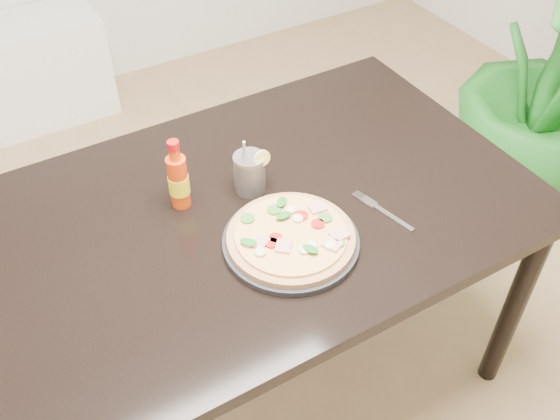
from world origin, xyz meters
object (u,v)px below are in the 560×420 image
dining_table (257,228)px  houseplant (555,74)px  pizza (291,236)px  plate (291,242)px  fork (381,210)px  cola_cup (250,173)px  hot_sauce_bottle (178,180)px

dining_table → houseplant: houseplant is taller
dining_table → pizza: (0.01, -0.16, 0.11)m
plate → houseplant: (1.39, 0.39, -0.17)m
plate → fork: size_ratio=1.72×
dining_table → cola_cup: cola_cup is taller
plate → houseplant: bearing=15.5°
plate → hot_sauce_bottle: size_ratio=1.66×
fork → houseplant: size_ratio=0.16×
pizza → hot_sauce_bottle: (-0.17, 0.26, 0.05)m
pizza → cola_cup: cola_cup is taller
cola_cup → fork: 0.34m
fork → houseplant: 1.22m
pizza → cola_cup: (0.01, 0.22, 0.02)m
dining_table → plate: 0.19m
cola_cup → fork: cola_cup is taller
pizza → hot_sauce_bottle: size_ratio=1.55×
cola_cup → houseplant: size_ratio=0.15×
plate → hot_sauce_bottle: hot_sauce_bottle is taller
fork → plate: bearing=163.7°
plate → houseplant: size_ratio=0.28×
dining_table → plate: bearing=-88.0°
cola_cup → houseplant: bearing=6.8°
fork → pizza: bearing=163.9°
hot_sauce_bottle → fork: 0.51m
dining_table → hot_sauce_bottle: size_ratio=7.19×
dining_table → cola_cup: bearing=74.3°
dining_table → plate: size_ratio=4.34×
pizza → fork: bearing=-3.2°
cola_cup → houseplant: 1.40m
fork → houseplant: (1.14, 0.40, -0.17)m
fork → cola_cup: bearing=122.4°
pizza → hot_sauce_bottle: 0.31m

